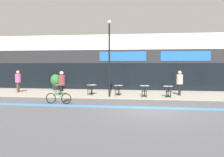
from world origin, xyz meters
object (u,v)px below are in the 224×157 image
object	(u,v)px
cafe_chair_4_near	(169,90)
bistro_table_3	(144,89)
bistro_table_1	(92,87)
cafe_chair_3_near	(144,90)
pedestrian_far_end	(180,81)
bistro_table_2	(118,88)
cafe_chair_1_near	(90,88)
planter_pot	(55,81)
bistro_table_4	(168,89)
cyclist_1	(61,85)
lamp_post	(109,53)
cafe_chair_0_near	(57,88)
pedestrian_near_end	(18,79)
cafe_chair_2_near	(117,89)
bistro_table_0	(60,87)

from	to	relation	value
cafe_chair_4_near	bistro_table_3	bearing A→B (deg)	67.12
bistro_table_1	cafe_chair_3_near	xyz separation A→B (m)	(4.04, -1.31, -0.00)
cafe_chair_4_near	pedestrian_far_end	size ratio (longest dim) A/B	0.50
cafe_chair_3_near	pedestrian_far_end	bearing A→B (deg)	-56.16
bistro_table_2	cafe_chair_1_near	xyz separation A→B (m)	(-2.09, -0.57, 0.01)
cafe_chair_1_near	planter_pot	bearing A→B (deg)	57.32
bistro_table_4	pedestrian_far_end	size ratio (longest dim) A/B	0.42
cyclist_1	bistro_table_2	bearing A→B (deg)	-120.97
bistro_table_1	lamp_post	size ratio (longest dim) A/B	0.14
cafe_chair_0_near	pedestrian_near_end	size ratio (longest dim) A/B	0.51
cafe_chair_2_near	cafe_chair_4_near	distance (m)	3.68
bistro_table_1	cyclist_1	bearing A→B (deg)	-101.92
bistro_table_1	bistro_table_3	world-z (taller)	bistro_table_3
pedestrian_far_end	cafe_chair_3_near	bearing A→B (deg)	41.35
bistro_table_2	cafe_chair_3_near	size ratio (longest dim) A/B	0.80
bistro_table_3	pedestrian_near_end	xyz separation A→B (m)	(-10.31, 1.11, 0.50)
bistro_table_2	cafe_chair_0_near	size ratio (longest dim) A/B	0.80
pedestrian_near_end	bistro_table_4	bearing A→B (deg)	-2.96
bistro_table_0	cafe_chair_0_near	distance (m)	0.63
lamp_post	cyclist_1	bearing A→B (deg)	-129.81
bistro_table_0	bistro_table_4	size ratio (longest dim) A/B	1.01
bistro_table_2	cafe_chair_3_near	xyz separation A→B (m)	(1.96, -1.25, 0.01)
bistro_table_1	pedestrian_near_end	bearing A→B (deg)	176.09
bistro_table_4	bistro_table_2	bearing A→B (deg)	171.17
bistro_table_4	cafe_chair_2_near	distance (m)	3.63
pedestrian_near_end	pedestrian_far_end	world-z (taller)	pedestrian_far_end
cafe_chair_0_near	pedestrian_near_end	xyz separation A→B (m)	(-3.89, 1.47, 0.54)
planter_pot	bistro_table_3	bearing A→B (deg)	-23.66
cafe_chair_0_near	pedestrian_far_end	size ratio (longest dim) A/B	0.50
bistro_table_1	pedestrian_far_end	xyz separation A→B (m)	(6.59, 0.36, 0.56)
bistro_table_3	cafe_chair_1_near	size ratio (longest dim) A/B	0.86
cyclist_1	bistro_table_4	bearing A→B (deg)	-146.77
cafe_chair_2_near	pedestrian_far_end	world-z (taller)	pedestrian_far_end
cafe_chair_2_near	cyclist_1	world-z (taller)	cyclist_1
bistro_table_0	cafe_chair_0_near	world-z (taller)	cafe_chair_0_near
cafe_chair_1_near	planter_pot	xyz separation A→B (m)	(-3.99, 3.47, 0.26)
bistro_table_0	cafe_chair_3_near	size ratio (longest dim) A/B	0.85
bistro_table_4	bistro_table_3	bearing A→B (deg)	-177.80
cafe_chair_2_near	pedestrian_far_end	distance (m)	4.67
cafe_chair_4_near	planter_pot	world-z (taller)	planter_pot
bistro_table_2	bistro_table_4	bearing A→B (deg)	-8.83
bistro_table_4	cafe_chair_2_near	world-z (taller)	cafe_chair_2_near
cafe_chair_3_near	planter_pot	size ratio (longest dim) A/B	0.65
pedestrian_far_end	cyclist_1	bearing A→B (deg)	39.96
cafe_chair_2_near	bistro_table_3	bearing A→B (deg)	-84.39
bistro_table_4	cyclist_1	distance (m)	7.57
bistro_table_1	cafe_chair_3_near	bearing A→B (deg)	-17.94
cafe_chair_1_near	cafe_chair_2_near	xyz separation A→B (m)	(2.08, -0.05, 0.00)
cafe_chair_1_near	cafe_chair_3_near	bearing A→B (deg)	-91.27
cafe_chair_0_near	lamp_post	size ratio (longest dim) A/B	0.17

